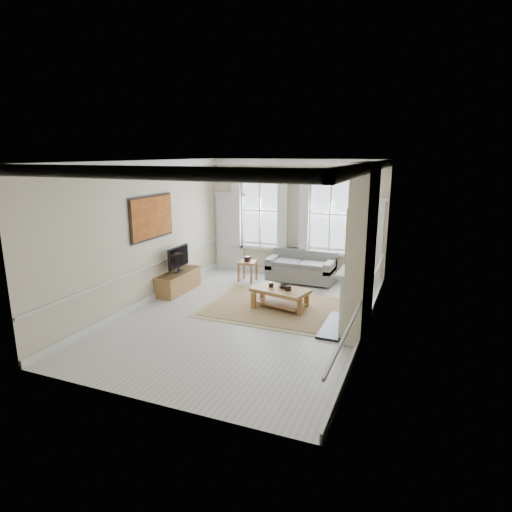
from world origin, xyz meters
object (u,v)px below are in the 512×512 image
at_px(sofa, 301,269).
at_px(tv_stand, 179,282).
at_px(side_table, 248,265).
at_px(coffee_table, 280,292).

height_order(sofa, tv_stand, sofa).
distance_m(sofa, side_table, 1.53).
bearing_deg(tv_stand, side_table, 50.50).
bearing_deg(sofa, coffee_table, -86.19).
xyz_separation_m(sofa, tv_stand, (-2.72, -2.11, -0.09)).
distance_m(side_table, coffee_table, 2.36).
height_order(coffee_table, tv_stand, tv_stand).
distance_m(sofa, coffee_table, 2.30).
xyz_separation_m(side_table, coffee_table, (1.58, -1.76, -0.07)).
distance_m(side_table, tv_stand, 2.04).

